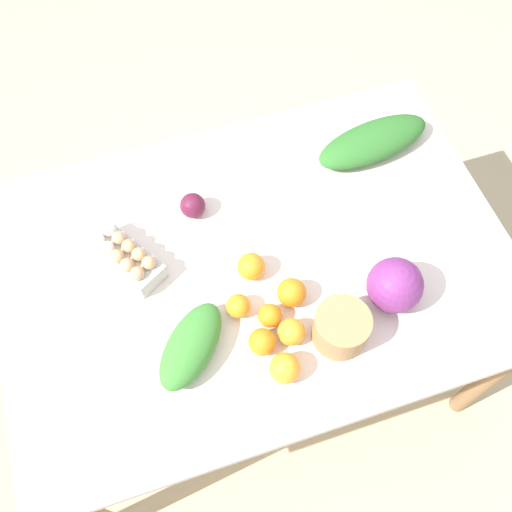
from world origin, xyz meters
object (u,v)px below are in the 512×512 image
at_px(cabbage_purple, 395,285).
at_px(orange_5, 270,315).
at_px(orange_4, 262,342).
at_px(beet_root, 193,205).
at_px(orange_1, 238,306).
at_px(egg_carton, 125,256).
at_px(paper_bag, 341,328).
at_px(greens_bunch_scallion, 191,346).
at_px(orange_2, 251,266).
at_px(orange_3, 291,332).
at_px(greens_bunch_kale, 373,141).
at_px(orange_6, 285,368).
at_px(orange_0, 292,293).

height_order(cabbage_purple, orange_5, cabbage_purple).
bearing_deg(orange_4, beet_root, 97.47).
bearing_deg(orange_1, orange_4, -76.35).
height_order(cabbage_purple, egg_carton, cabbage_purple).
distance_m(orange_4, orange_5, 0.08).
bearing_deg(orange_5, orange_4, -123.34).
bearing_deg(paper_bag, orange_5, 148.84).
bearing_deg(egg_carton, orange_5, 17.53).
relative_size(egg_carton, greens_bunch_scallion, 0.98).
bearing_deg(paper_bag, orange_2, 123.37).
xyz_separation_m(egg_carton, orange_5, (0.33, -0.29, -0.01)).
relative_size(greens_bunch_scallion, orange_3, 3.47).
height_order(greens_bunch_kale, orange_3, greens_bunch_kale).
height_order(greens_bunch_kale, orange_2, greens_bunch_kale).
bearing_deg(orange_2, beet_root, 112.22).
xyz_separation_m(orange_1, orange_3, (0.11, -0.12, 0.00)).
xyz_separation_m(orange_3, orange_4, (-0.08, -0.00, -0.00)).
bearing_deg(orange_6, orange_2, 88.52).
bearing_deg(cabbage_purple, greens_bunch_scallion, 178.30).
relative_size(greens_bunch_scallion, beet_root, 3.39).
relative_size(orange_2, orange_6, 0.97).
bearing_deg(orange_1, egg_carton, 137.06).
distance_m(paper_bag, greens_bunch_kale, 0.65).
xyz_separation_m(egg_carton, orange_3, (0.37, -0.36, -0.01)).
distance_m(cabbage_purple, greens_bunch_kale, 0.52).
relative_size(cabbage_purple, orange_4, 2.08).
distance_m(egg_carton, greens_bunch_scallion, 0.33).
height_order(cabbage_purple, orange_1, cabbage_purple).
bearing_deg(orange_5, greens_bunch_scallion, -174.51).
bearing_deg(orange_0, greens_bunch_kale, 44.45).
bearing_deg(egg_carton, orange_6, 4.76).
bearing_deg(orange_4, greens_bunch_scallion, 166.02).
relative_size(cabbage_purple, egg_carton, 0.60).
height_order(paper_bag, beet_root, paper_bag).
xyz_separation_m(egg_carton, paper_bag, (0.49, -0.39, 0.01)).
bearing_deg(orange_4, orange_6, -69.36).
bearing_deg(orange_1, cabbage_purple, -12.42).
bearing_deg(beet_root, cabbage_purple, -44.79).
xyz_separation_m(cabbage_purple, orange_5, (-0.34, 0.04, -0.04)).
height_order(orange_1, orange_4, orange_4).
bearing_deg(beet_root, greens_bunch_scallion, -105.49).
bearing_deg(cabbage_purple, paper_bag, -161.06).
height_order(greens_bunch_scallion, beet_root, greens_bunch_scallion).
bearing_deg(orange_4, egg_carton, 128.66).
xyz_separation_m(greens_bunch_kale, orange_4, (-0.54, -0.52, -0.01)).
distance_m(beet_root, orange_2, 0.27).
bearing_deg(cabbage_purple, orange_5, 173.60).
relative_size(beet_root, orange_0, 0.93).
bearing_deg(beet_root, orange_2, -67.78).
distance_m(greens_bunch_kale, greens_bunch_scallion, 0.87).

